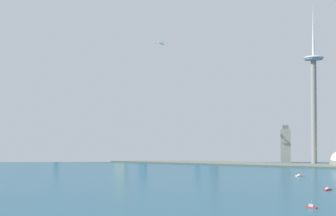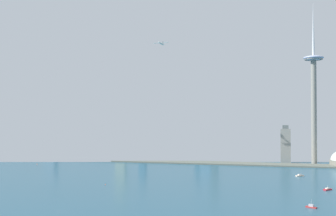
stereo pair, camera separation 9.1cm
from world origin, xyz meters
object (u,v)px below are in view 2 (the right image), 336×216
(observation_tower, at_px, (314,86))
(skyscraper_2, at_px, (206,149))
(skyscraper_6, at_px, (121,139))
(boat_0, at_px, (300,175))
(airplane, at_px, (161,43))
(skyscraper_5, at_px, (214,137))
(skyscraper_4, at_px, (52,146))
(skyscraper_0, at_px, (143,150))
(boat_2, at_px, (311,206))
(channel_buoy_0, at_px, (37,164))
(skyscraper_1, at_px, (199,147))
(skyscraper_3, at_px, (286,145))
(channel_buoy_1, at_px, (105,184))
(boat_3, at_px, (328,189))

(observation_tower, xyz_separation_m, skyscraper_2, (-252.27, 17.74, -149.99))
(skyscraper_6, distance_m, boat_0, 473.89)
(airplane, bearing_deg, skyscraper_5, 153.66)
(observation_tower, height_order, skyscraper_4, observation_tower)
(skyscraper_0, xyz_separation_m, boat_2, (355.98, -446.53, -26.65))
(channel_buoy_0, bearing_deg, skyscraper_2, 26.18)
(skyscraper_4, bearing_deg, skyscraper_6, -1.29)
(skyscraper_1, height_order, skyscraper_3, skyscraper_3)
(boat_2, distance_m, channel_buoy_0, 650.93)
(skyscraper_0, distance_m, channel_buoy_1, 357.10)
(skyscraper_2, bearing_deg, skyscraper_5, 62.59)
(skyscraper_3, bearing_deg, observation_tower, -19.71)
(boat_3, height_order, channel_buoy_0, boat_3)
(skyscraper_5, bearing_deg, skyscraper_2, -117.41)
(skyscraper_4, bearing_deg, channel_buoy_0, -70.70)
(skyscraper_2, height_order, skyscraper_6, skyscraper_6)
(skyscraper_1, distance_m, airplane, 298.52)
(boat_3, bearing_deg, boat_2, 32.01)
(skyscraper_5, height_order, channel_buoy_1, skyscraper_5)
(skyscraper_1, relative_size, airplane, 1.91)
(skyscraper_1, xyz_separation_m, boat_3, (264.86, -395.79, -29.26))
(skyscraper_5, xyz_separation_m, boat_0, (194.44, -252.57, -55.47))
(skyscraper_4, relative_size, boat_2, 5.15)
(skyscraper_2, xyz_separation_m, channel_buoy_1, (-95.18, -401.10, -29.12))
(skyscraper_2, bearing_deg, skyscraper_3, 1.37)
(skyscraper_2, height_order, boat_2, skyscraper_2)
(boat_2, height_order, boat_3, boat_2)
(skyscraper_0, distance_m, boat_0, 398.01)
(skyscraper_0, height_order, airplane, airplane)
(skyscraper_3, relative_size, skyscraper_4, 1.29)
(skyscraper_3, relative_size, skyscraper_5, 0.73)
(skyscraper_5, relative_size, skyscraper_6, 1.13)
(observation_tower, bearing_deg, boat_0, -101.65)
(skyscraper_6, xyz_separation_m, channel_buoy_1, (120.14, -381.54, -50.18))
(skyscraper_0, bearing_deg, skyscraper_2, 18.38)
(skyscraper_2, distance_m, boat_2, 538.38)
(observation_tower, bearing_deg, airplane, -160.51)
(boat_0, bearing_deg, skyscraper_3, 59.23)
(skyscraper_3, bearing_deg, skyscraper_0, -171.00)
(channel_buoy_1, xyz_separation_m, airplane, (17.78, 266.71, 270.74))
(skyscraper_0, bearing_deg, boat_0, -25.91)
(boat_3, bearing_deg, skyscraper_0, -82.87)
(boat_2, bearing_deg, skyscraper_0, 158.92)
(skyscraper_1, height_order, airplane, airplane)
(skyscraper_3, xyz_separation_m, skyscraper_6, (-405.43, -24.10, 9.29))
(skyscraper_1, distance_m, skyscraper_4, 394.89)
(skyscraper_3, distance_m, skyscraper_4, 605.35)
(boat_3, height_order, channel_buoy_1, boat_3)
(skyscraper_0, distance_m, boat_3, 500.62)
(boat_2, xyz_separation_m, channel_buoy_1, (-304.07, 94.29, -0.72))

